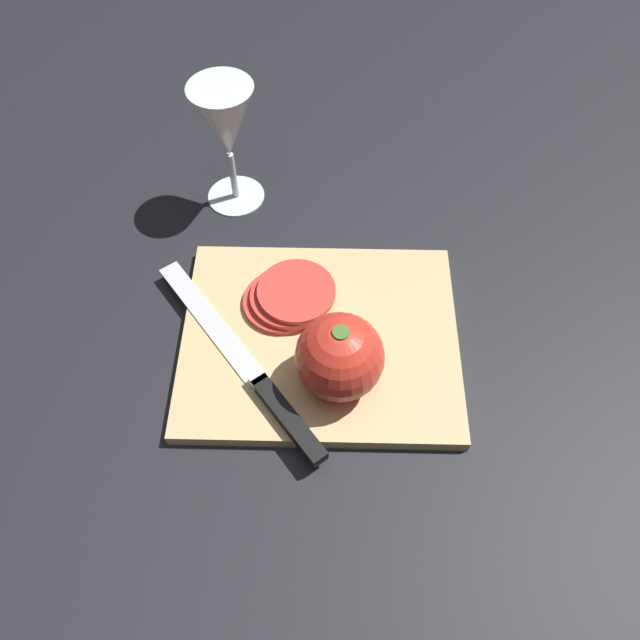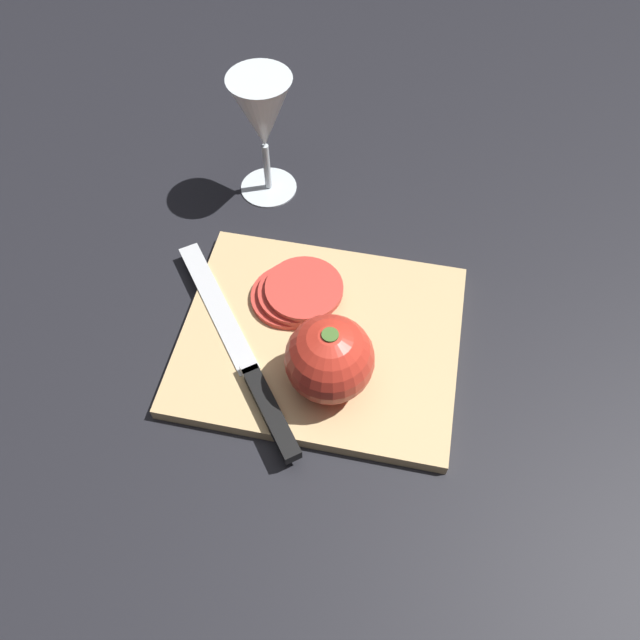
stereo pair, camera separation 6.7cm
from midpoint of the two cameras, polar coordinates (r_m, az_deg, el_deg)
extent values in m
plane|color=black|center=(0.69, 0.64, -4.31)|extent=(3.00, 3.00, 0.00)
cube|color=tan|center=(0.70, 2.73, -1.96)|extent=(0.31, 0.25, 0.02)
cylinder|color=silver|center=(0.86, -2.47, 11.94)|extent=(0.08, 0.08, 0.00)
cylinder|color=silver|center=(0.83, -2.56, 13.72)|extent=(0.01, 0.01, 0.07)
cone|color=silver|center=(0.78, -2.79, 18.18)|extent=(0.08, 0.08, 0.10)
cone|color=beige|center=(0.80, -2.71, 16.69)|extent=(0.03, 0.03, 0.04)
sphere|color=red|center=(0.62, 3.94, -3.84)|extent=(0.09, 0.09, 0.09)
cylinder|color=#47702D|center=(0.59, 4.17, -1.75)|extent=(0.02, 0.02, 0.01)
cube|color=silver|center=(0.72, -6.82, 1.17)|extent=(0.14, 0.17, 0.00)
cube|color=silver|center=(0.66, -3.60, -4.78)|extent=(0.02, 0.02, 0.01)
cube|color=black|center=(0.64, -1.52, -8.67)|extent=(0.08, 0.10, 0.01)
cylinder|color=#D63D33|center=(0.71, -0.17, 1.97)|extent=(0.09, 0.09, 0.01)
cylinder|color=#D63D33|center=(0.71, 0.53, 2.34)|extent=(0.09, 0.09, 0.01)
cylinder|color=#D63D33|center=(0.70, 1.24, 2.71)|extent=(0.09, 0.09, 0.01)
camera|label=1|loc=(0.03, -87.13, 4.24)|focal=35.00mm
camera|label=2|loc=(0.03, 92.87, -4.24)|focal=35.00mm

